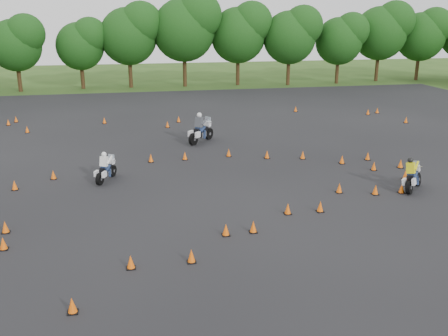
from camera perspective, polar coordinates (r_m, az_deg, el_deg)
name	(u,v)px	position (r m, az deg, el deg)	size (l,w,h in m)	color
ground	(244,226)	(19.90, 2.30, -6.64)	(140.00, 140.00, 0.00)	#2D5119
asphalt_pad	(216,179)	(25.38, -0.89, -1.27)	(62.00, 62.00, 0.00)	black
treeline	(187,48)	(53.35, -4.22, 13.53)	(87.17, 32.28, 11.02)	#164112
traffic_cones	(217,178)	(24.88, -0.81, -1.11)	(36.60, 32.85, 0.45)	#FF620A
rider_grey	(201,127)	(32.57, -2.65, 4.68)	(2.59, 0.79, 2.00)	#404348
rider_yellow	(416,174)	(25.26, 21.06, -0.62)	(2.10, 0.64, 1.62)	yellow
rider_white	(106,166)	(25.63, -13.39, 0.24)	(1.99, 0.61, 1.54)	white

